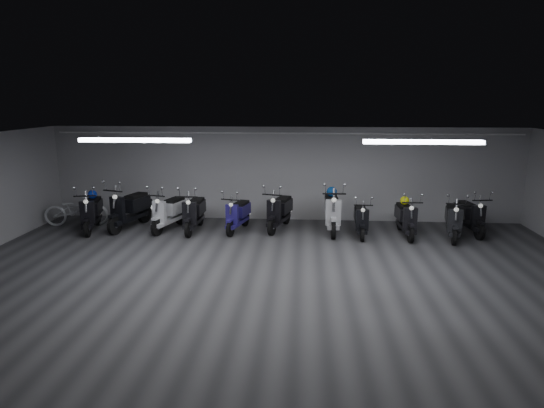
# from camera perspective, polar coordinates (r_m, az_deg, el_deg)

# --- Properties ---
(floor) EXTENTS (14.00, 10.00, 0.01)m
(floor) POSITION_cam_1_polar(r_m,az_deg,el_deg) (9.26, 0.04, -9.89)
(floor) COLOR #343436
(floor) RESTS_ON ground
(ceiling) EXTENTS (14.00, 10.00, 0.01)m
(ceiling) POSITION_cam_1_polar(r_m,az_deg,el_deg) (8.57, 0.04, 7.70)
(ceiling) COLOR gray
(ceiling) RESTS_ON ground
(back_wall) EXTENTS (14.00, 0.01, 2.80)m
(back_wall) POSITION_cam_1_polar(r_m,az_deg,el_deg) (13.70, 1.51, 3.76)
(back_wall) COLOR #99999B
(back_wall) RESTS_ON ground
(front_wall) EXTENTS (14.00, 0.01, 2.80)m
(front_wall) POSITION_cam_1_polar(r_m,az_deg,el_deg) (4.18, -5.05, -18.73)
(front_wall) COLOR #99999B
(front_wall) RESTS_ON ground
(fluor_strip_left) EXTENTS (2.40, 0.18, 0.08)m
(fluor_strip_left) POSITION_cam_1_polar(r_m,az_deg,el_deg) (10.20, -16.75, 7.64)
(fluor_strip_left) COLOR white
(fluor_strip_left) RESTS_ON ceiling
(fluor_strip_right) EXTENTS (2.40, 0.18, 0.08)m
(fluor_strip_right) POSITION_cam_1_polar(r_m,az_deg,el_deg) (9.85, 18.32, 7.36)
(fluor_strip_right) COLOR white
(fluor_strip_right) RESTS_ON ceiling
(conduit) EXTENTS (13.60, 0.05, 0.05)m
(conduit) POSITION_cam_1_polar(r_m,az_deg,el_deg) (13.48, 1.53, 8.83)
(conduit) COLOR white
(conduit) RESTS_ON back_wall
(scooter_0) EXTENTS (1.02, 1.95, 1.38)m
(scooter_0) POSITION_cam_1_polar(r_m,az_deg,el_deg) (13.57, -21.64, -0.30)
(scooter_0) COLOR black
(scooter_0) RESTS_ON floor
(scooter_1) EXTENTS (1.20, 2.12, 1.50)m
(scooter_1) POSITION_cam_1_polar(r_m,az_deg,el_deg) (13.45, -17.41, 0.17)
(scooter_1) COLOR black
(scooter_1) RESTS_ON floor
(scooter_2) EXTENTS (1.10, 1.93, 1.36)m
(scooter_2) POSITION_cam_1_polar(r_m,az_deg,el_deg) (13.02, -12.77, -0.28)
(scooter_2) COLOR silver
(scooter_2) RESTS_ON floor
(scooter_3) EXTENTS (0.66, 1.85, 1.36)m
(scooter_3) POSITION_cam_1_polar(r_m,az_deg,el_deg) (12.77, -9.73, -0.40)
(scooter_3) COLOR black
(scooter_3) RESTS_ON floor
(scooter_4) EXTENTS (0.93, 1.76, 1.25)m
(scooter_4) POSITION_cam_1_polar(r_m,az_deg,el_deg) (12.64, -4.29, -0.65)
(scooter_4) COLOR navy
(scooter_4) RESTS_ON floor
(scooter_5) EXTENTS (1.10, 1.96, 1.38)m
(scooter_5) POSITION_cam_1_polar(r_m,az_deg,el_deg) (12.74, 0.94, -0.19)
(scooter_5) COLOR black
(scooter_5) RESTS_ON floor
(scooter_6) EXTENTS (0.69, 2.02, 1.50)m
(scooter_6) POSITION_cam_1_polar(r_m,az_deg,el_deg) (12.61, 7.51, -0.17)
(scooter_6) COLOR #AFAFB3
(scooter_6) RESTS_ON floor
(scooter_7) EXTENTS (0.59, 1.62, 1.19)m
(scooter_7) POSITION_cam_1_polar(r_m,az_deg,el_deg) (12.41, 11.07, -1.25)
(scooter_7) COLOR black
(scooter_7) RESTS_ON floor
(scooter_8) EXTENTS (0.63, 1.75, 1.30)m
(scooter_8) POSITION_cam_1_polar(r_m,az_deg,el_deg) (12.65, 16.40, -1.03)
(scooter_8) COLOR black
(scooter_8) RESTS_ON floor
(scooter_9) EXTENTS (0.96, 1.85, 1.31)m
(scooter_9) POSITION_cam_1_polar(r_m,az_deg,el_deg) (12.81, 21.74, -1.21)
(scooter_9) COLOR black
(scooter_9) RESTS_ON floor
(bicycle) EXTENTS (1.85, 0.95, 1.14)m
(bicycle) POSITION_cam_1_polar(r_m,az_deg,el_deg) (14.35, -23.26, -0.26)
(bicycle) COLOR silver
(bicycle) RESTS_ON floor
(scooter_10) EXTENTS (0.81, 1.82, 1.31)m
(scooter_10) POSITION_cam_1_polar(r_m,az_deg,el_deg) (13.47, 23.50, -0.72)
(scooter_10) COLOR black
(scooter_10) RESTS_ON floor
(helmet_0) EXTENTS (0.25, 0.25, 0.25)m
(helmet_0) POSITION_cam_1_polar(r_m,az_deg,el_deg) (13.76, -21.51, 1.12)
(helmet_0) COLOR #0E279F
(helmet_0) RESTS_ON scooter_0
(helmet_1) EXTENTS (0.29, 0.29, 0.29)m
(helmet_1) POSITION_cam_1_polar(r_m,az_deg,el_deg) (12.82, 7.47, 1.52)
(helmet_1) COLOR navy
(helmet_1) RESTS_ON scooter_6
(helmet_2) EXTENTS (0.24, 0.24, 0.24)m
(helmet_2) POSITION_cam_1_polar(r_m,az_deg,el_deg) (12.82, 16.23, 0.42)
(helmet_2) COLOR #EBF20E
(helmet_2) RESTS_ON scooter_8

